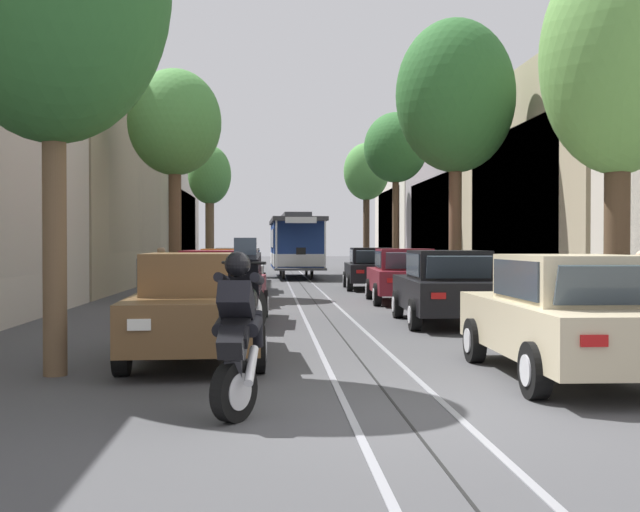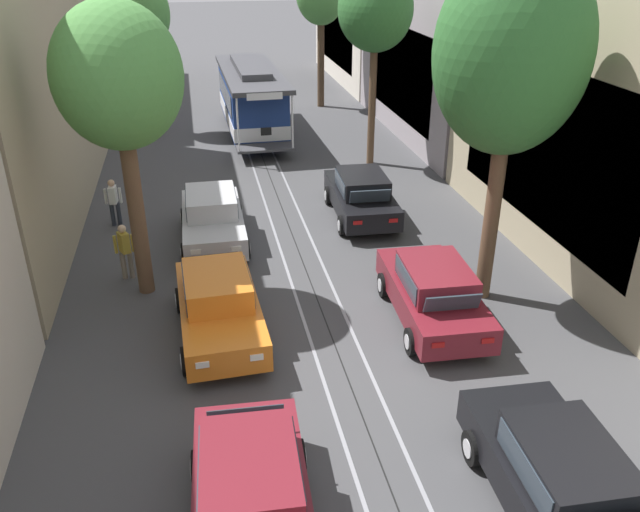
{
  "view_description": "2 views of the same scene",
  "coord_description": "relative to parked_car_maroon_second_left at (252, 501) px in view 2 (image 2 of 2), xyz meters",
  "views": [
    {
      "loc": [
        -1.33,
        -7.75,
        1.72
      ],
      "look_at": [
        0.17,
        15.34,
        1.36
      ],
      "focal_mm": 43.48,
      "sensor_mm": 36.0,
      "label": 1
    },
    {
      "loc": [
        -2.79,
        1.96,
        8.6
      ],
      "look_at": [
        0.0,
        15.89,
        1.46
      ],
      "focal_mm": 36.05,
      "sensor_mm": 36.0,
      "label": 2
    }
  ],
  "objects": [
    {
      "name": "parked_car_orange_mid_left",
      "position": [
        -0.15,
        5.97,
        0.0
      ],
      "size": [
        2.12,
        4.41,
        1.58
      ],
      "color": "orange",
      "rests_on": "ground"
    },
    {
      "name": "pedestrian_on_left_pavement",
      "position": [
        -2.51,
        9.33,
        0.11
      ],
      "size": [
        0.55,
        0.42,
        1.61
      ],
      "color": "slate",
      "rests_on": "ground"
    },
    {
      "name": "street_tree_kerb_left_mid",
      "position": [
        -2.1,
        24.63,
        4.42
      ],
      "size": [
        2.29,
        2.15,
        6.97
      ],
      "color": "brown",
      "rests_on": "ground"
    },
    {
      "name": "street_tree_kerb_right_mid",
      "position": [
        6.76,
        17.72,
        5.22
      ],
      "size": [
        2.86,
        3.07,
        7.65
      ],
      "color": "brown",
      "rests_on": "ground"
    },
    {
      "name": "parked_car_maroon_second_left",
      "position": [
        0.0,
        0.0,
        0.0
      ],
      "size": [
        2.15,
        4.42,
        1.58
      ],
      "color": "maroon",
      "rests_on": "ground"
    },
    {
      "name": "street_tree_kerb_left_second",
      "position": [
        -1.98,
        8.49,
        4.79
      ],
      "size": [
        3.02,
        2.95,
        7.4
      ],
      "color": "brown",
      "rests_on": "ground"
    },
    {
      "name": "pedestrian_on_right_pavement",
      "position": [
        -3.12,
        13.14,
        0.09
      ],
      "size": [
        0.55,
        0.38,
        1.58
      ],
      "color": "#282D38",
      "rests_on": "ground"
    },
    {
      "name": "trolley_track_rails",
      "position": [
        2.42,
        15.14,
        -0.79
      ],
      "size": [
        1.14,
        60.58,
        0.01
      ],
      "color": "gray",
      "rests_on": "ground"
    },
    {
      "name": "street_tree_kerb_right_second",
      "position": [
        6.77,
        6.49,
        5.41
      ],
      "size": [
        3.67,
        2.97,
        8.61
      ],
      "color": "brown",
      "rests_on": "ground"
    },
    {
      "name": "ground_plane",
      "position": [
        2.42,
        11.88,
        -0.8
      ],
      "size": [
        160.0,
        160.0,
        0.0
      ],
      "primitive_type": "plane",
      "color": "#424244"
    },
    {
      "name": "parked_car_silver_fourth_left",
      "position": [
        -0.05,
        11.24,
        0.0
      ],
      "size": [
        2.01,
        4.37,
        1.58
      ],
      "color": "#B7B7BC",
      "rests_on": "ground"
    },
    {
      "name": "cable_car_trolley",
      "position": [
        2.42,
        23.23,
        0.86
      ],
      "size": [
        2.73,
        9.16,
        3.28
      ],
      "color": "navy",
      "rests_on": "ground"
    },
    {
      "name": "parked_car_black_second_right",
      "position": [
        4.88,
        -0.54,
        0.0
      ],
      "size": [
        2.12,
        4.41,
        1.58
      ],
      "color": "black",
      "rests_on": "ground"
    },
    {
      "name": "parked_car_maroon_mid_right",
      "position": [
        5.0,
        5.56,
        0.0
      ],
      "size": [
        2.14,
        4.42,
        1.58
      ],
      "color": "maroon",
      "rests_on": "ground"
    },
    {
      "name": "parked_car_black_fourth_right",
      "position": [
        4.92,
        12.21,
        0.0
      ],
      "size": [
        2.13,
        4.42,
        1.58
      ],
      "color": "black",
      "rests_on": "ground"
    },
    {
      "name": "building_facade_right",
      "position": [
        11.32,
        15.18,
        2.85
      ],
      "size": [
        4.97,
        52.28,
        8.04
      ],
      "color": "beige",
      "rests_on": "ground"
    }
  ]
}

